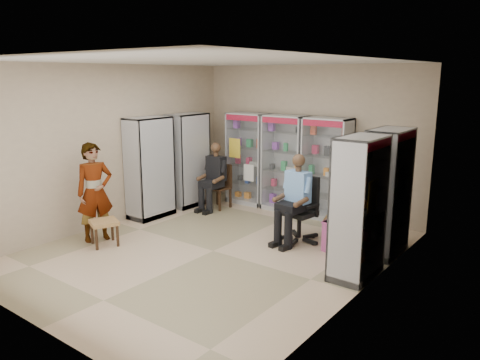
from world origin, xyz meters
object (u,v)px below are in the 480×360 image
Objects in this scene: cabinet_back_mid at (285,163)px; woven_stool_a at (335,229)px; pink_trunk at (343,236)px; standing_man at (95,192)px; cabinet_left_far at (188,160)px; wooden_chair at (218,187)px; cabinet_right_near at (359,208)px; office_chair at (300,209)px; cabinet_right_far at (387,193)px; seated_shopkeeper at (298,201)px; cabinet_left_near at (150,168)px; cabinet_back_right at (326,169)px; woven_stool_b at (105,233)px; cabinet_back_left at (248,159)px.

cabinet_back_mid is 5.40× the size of woven_stool_a.
standing_man reaches higher than pink_trunk.
cabinet_left_far is 0.89m from wooden_chair.
office_chair is at bearing 60.71° from cabinet_right_near.
cabinet_right_near is at bearing -53.49° from standing_man.
cabinet_back_mid is 1.00× the size of cabinet_right_near.
cabinet_right_far is at bearing 21.91° from office_chair.
seated_shopkeeper is 0.86m from woven_stool_a.
cabinet_back_mid and cabinet_left_near have the same top height.
cabinet_back_right is 4.32m from woven_stool_b.
woven_stool_b is at bearing -131.47° from seated_shopkeeper.
cabinet_back_mid is at bearing 137.92° from office_chair.
cabinet_back_mid and cabinet_right_near have the same top height.
cabinet_back_mid and cabinet_left_far have the same top height.
cabinet_left_far is at bearing 172.58° from pink_trunk.
cabinet_right_far and cabinet_left_near have the same top height.
cabinet_right_far is at bearing 29.04° from pink_trunk.
office_chair is at bearing -79.88° from cabinet_back_right.
cabinet_back_right is at bearing 18.75° from wooden_chair.
woven_stool_b is (-3.30, -2.18, -0.04)m from pink_trunk.
pink_trunk is at bearing -49.79° from woven_stool_a.
cabinet_back_mid is at bearing 116.32° from cabinet_left_far.
cabinet_right_near is at bearing -53.84° from cabinet_back_right.
cabinet_back_left is at bearing 72.25° from cabinet_right_far.
cabinet_left_near is 4.65× the size of woven_stool_b.
seated_shopkeeper is at bearing -34.98° from cabinet_back_left.
cabinet_right_near is 4.38m from standing_man.
cabinet_right_near is 4.18m from woven_stool_b.
seated_shopkeeper is (-0.00, -0.05, 0.15)m from office_chair.
cabinet_back_left is at bearing 158.79° from woven_stool_a.
pink_trunk is (-0.56, 0.79, -0.75)m from cabinet_right_near.
cabinet_back_left is 2.92m from woven_stool_a.
pink_trunk is at bearing 9.92° from office_chair.
wooden_chair is at bearing -108.90° from cabinet_back_left.
woven_stool_b is at bearing -138.52° from woven_stool_a.
standing_man is at bearing 164.50° from woven_stool_b.
cabinet_back_left is 5.40× the size of woven_stool_a.
cabinet_right_near reaches higher than woven_stool_a.
standing_man is at bearing 10.56° from cabinet_left_near.
cabinet_back_mid reaches higher than wooden_chair.
cabinet_back_mid is at bearing 148.64° from woven_stool_a.
cabinet_back_left and cabinet_right_far have the same top height.
pink_trunk is 0.56m from woven_stool_a.
cabinet_back_right reaches higher than office_chair.
cabinet_left_near is at bearing 110.65° from woven_stool_b.
cabinet_left_far is at bearing -161.81° from cabinet_back_right.
standing_man is at bearing 107.30° from cabinet_right_near.
woven_stool_b is at bearing 12.56° from cabinet_left_far.
cabinet_right_near is 1.72m from woven_stool_a.
standing_man reaches higher than wooden_chair.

